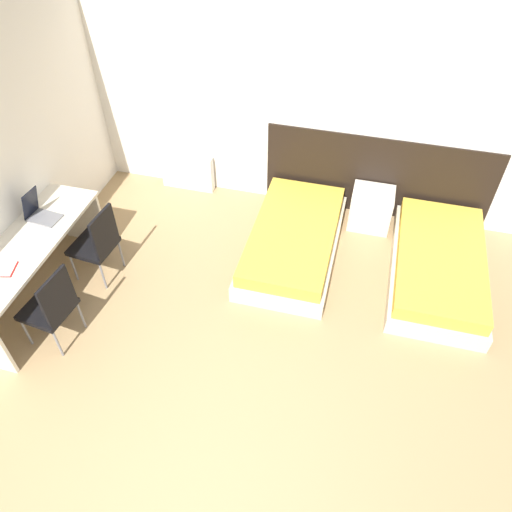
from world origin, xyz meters
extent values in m
plane|color=#9E7F56|center=(0.00, 0.00, 0.00)|extent=(20.00, 20.00, 0.00)
cube|color=silver|center=(0.00, 3.84, 1.35)|extent=(5.98, 0.05, 2.70)
cube|color=silver|center=(-2.51, 1.91, 1.35)|extent=(0.05, 4.82, 2.70)
cube|color=black|center=(1.07, 3.80, 0.54)|extent=(2.72, 0.03, 1.07)
cube|color=beige|center=(0.26, 2.83, 0.10)|extent=(1.00, 1.88, 0.20)
cube|color=gold|center=(0.26, 2.83, 0.28)|extent=(0.92, 1.80, 0.16)
cube|color=beige|center=(1.88, 2.83, 0.10)|extent=(1.00, 1.88, 0.20)
cube|color=gold|center=(1.88, 2.83, 0.28)|extent=(0.92, 1.80, 0.16)
cube|color=beige|center=(1.07, 3.56, 0.25)|extent=(0.49, 0.42, 0.49)
cube|color=silver|center=(-1.37, 3.72, 0.25)|extent=(0.70, 0.12, 0.50)
cube|color=beige|center=(-2.19, 1.49, 0.74)|extent=(0.60, 1.91, 0.04)
cube|color=beige|center=(-2.19, 2.43, 0.36)|extent=(0.54, 0.04, 0.72)
cube|color=black|center=(-1.77, 1.94, 0.41)|extent=(0.47, 0.47, 0.05)
cube|color=black|center=(-1.57, 1.92, 0.67)|extent=(0.07, 0.39, 0.48)
cylinder|color=slate|center=(-1.97, 1.78, 0.19)|extent=(0.02, 0.02, 0.39)
cylinder|color=slate|center=(-1.94, 2.15, 0.19)|extent=(0.02, 0.02, 0.39)
cylinder|color=slate|center=(-1.61, 1.74, 0.19)|extent=(0.02, 0.02, 0.39)
cylinder|color=slate|center=(-1.57, 2.11, 0.19)|extent=(0.02, 0.02, 0.39)
cube|color=black|center=(-1.77, 1.04, 0.41)|extent=(0.48, 0.48, 0.05)
cube|color=black|center=(-1.57, 1.01, 0.67)|extent=(0.08, 0.39, 0.48)
cylinder|color=slate|center=(-1.98, 0.88, 0.19)|extent=(0.02, 0.02, 0.39)
cylinder|color=slate|center=(-1.93, 1.24, 0.19)|extent=(0.02, 0.02, 0.39)
cylinder|color=slate|center=(-1.61, 0.83, 0.19)|extent=(0.02, 0.02, 0.39)
cylinder|color=slate|center=(-1.57, 1.20, 0.19)|extent=(0.02, 0.02, 0.39)
cube|color=slate|center=(-2.20, 1.88, 0.76)|extent=(0.34, 0.25, 0.02)
cube|color=black|center=(-2.32, 1.89, 0.93)|extent=(0.11, 0.23, 0.31)
camera|label=1|loc=(0.92, -1.40, 4.09)|focal=35.00mm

